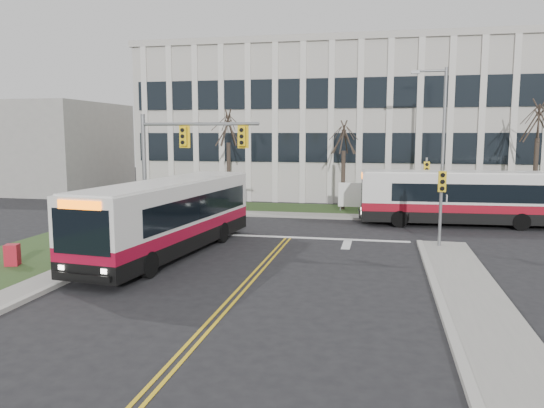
{
  "coord_description": "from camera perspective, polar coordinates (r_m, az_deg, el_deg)",
  "views": [
    {
      "loc": [
        4.5,
        -17.87,
        5.2
      ],
      "look_at": [
        -0.4,
        5.89,
        2.0
      ],
      "focal_mm": 35.0,
      "sensor_mm": 36.0,
      "label": 1
    }
  ],
  "objects": [
    {
      "name": "ground",
      "position": [
        19.15,
        -2.42,
        -8.26
      ],
      "size": [
        120.0,
        120.0,
        0.0
      ],
      "primitive_type": "plane",
      "color": "black",
      "rests_on": "ground"
    },
    {
      "name": "sidewalk_east",
      "position": [
        14.18,
        23.78,
        -14.37
      ],
      "size": [
        2.0,
        26.0,
        0.14
      ],
      "primitive_type": "cube",
      "color": "#9E9B93",
      "rests_on": "ground"
    },
    {
      "name": "sidewalk_cross",
      "position": [
        33.47,
        12.36,
        -1.48
      ],
      "size": [
        44.0,
        1.6,
        0.14
      ],
      "primitive_type": "cube",
      "color": "#9E9B93",
      "rests_on": "ground"
    },
    {
      "name": "building_lawn",
      "position": [
        36.24,
        12.31,
        -0.81
      ],
      "size": [
        44.0,
        5.0,
        0.12
      ],
      "primitive_type": "cube",
      "color": "#31491F",
      "rests_on": "ground"
    },
    {
      "name": "office_building",
      "position": [
        47.88,
        12.37,
        8.3
      ],
      "size": [
        40.0,
        16.0,
        12.0
      ],
      "primitive_type": "cube",
      "color": "#B8B2AA",
      "rests_on": "ground"
    },
    {
      "name": "building_annex",
      "position": [
        53.44,
        -23.28,
        5.62
      ],
      "size": [
        12.0,
        12.0,
        8.0
      ],
      "primitive_type": "cube",
      "color": "#9E9B93",
      "rests_on": "ground"
    },
    {
      "name": "mast_arm_signal",
      "position": [
        27.01,
        -10.41,
        5.4
      ],
      "size": [
        6.11,
        0.38,
        6.2
      ],
      "color": "slate",
      "rests_on": "ground"
    },
    {
      "name": "signal_pole_near",
      "position": [
        25.06,
        17.76,
        0.97
      ],
      "size": [
        0.34,
        0.39,
        3.8
      ],
      "color": "slate",
      "rests_on": "ground"
    },
    {
      "name": "signal_pole_far",
      "position": [
        33.49,
        16.24,
        2.6
      ],
      "size": [
        0.34,
        0.39,
        3.8
      ],
      "color": "slate",
      "rests_on": "ground"
    },
    {
      "name": "streetlight",
      "position": [
        34.25,
        17.7,
        7.16
      ],
      "size": [
        2.15,
        0.25,
        9.2
      ],
      "color": "slate",
      "rests_on": "ground"
    },
    {
      "name": "directory_sign",
      "position": [
        35.65,
        8.35,
        0.95
      ],
      "size": [
        1.5,
        0.12,
        2.0
      ],
      "color": "slate",
      "rests_on": "ground"
    },
    {
      "name": "tree_left",
      "position": [
        37.37,
        -4.72,
        7.97
      ],
      "size": [
        1.8,
        1.8,
        7.7
      ],
      "color": "#42352B",
      "rests_on": "ground"
    },
    {
      "name": "tree_mid",
      "position": [
        36.16,
        7.73,
        6.95
      ],
      "size": [
        1.8,
        1.8,
        6.82
      ],
      "color": "#42352B",
      "rests_on": "ground"
    },
    {
      "name": "tree_right",
      "position": [
        37.11,
        26.74,
        7.82
      ],
      "size": [
        1.8,
        1.8,
        8.25
      ],
      "color": "#42352B",
      "rests_on": "ground"
    },
    {
      "name": "bus_main",
      "position": [
        23.42,
        -10.93,
        -1.53
      ],
      "size": [
        3.87,
        12.04,
        3.15
      ],
      "primitive_type": null,
      "rotation": [
        0.0,
        0.0,
        -0.11
      ],
      "color": "silver",
      "rests_on": "ground"
    },
    {
      "name": "bus_cross",
      "position": [
        32.07,
        19.88,
        0.48
      ],
      "size": [
        11.52,
        3.04,
        3.04
      ],
      "primitive_type": null,
      "rotation": [
        0.0,
        0.0,
        -1.52
      ],
      "color": "silver",
      "rests_on": "ground"
    },
    {
      "name": "newspaper_box_blue",
      "position": [
        23.33,
        -20.06,
        -4.64
      ],
      "size": [
        0.53,
        0.48,
        0.95
      ],
      "primitive_type": "cube",
      "rotation": [
        0.0,
        0.0,
        0.07
      ],
      "color": "navy",
      "rests_on": "ground"
    },
    {
      "name": "newspaper_box_red",
      "position": [
        23.09,
        -26.14,
        -5.08
      ],
      "size": [
        0.61,
        0.58,
        0.95
      ],
      "primitive_type": "cube",
      "rotation": [
        0.0,
        0.0,
        0.3
      ],
      "color": "#AF1626",
      "rests_on": "ground"
    }
  ]
}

